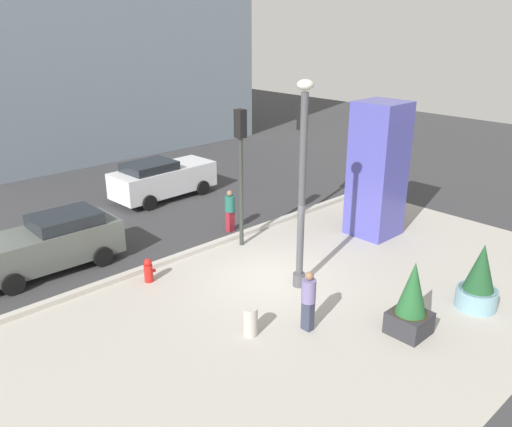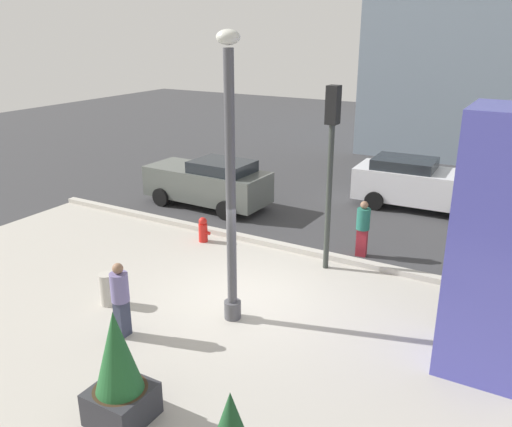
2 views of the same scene
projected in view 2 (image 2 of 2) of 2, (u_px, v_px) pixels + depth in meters
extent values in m
plane|color=#38383A|center=(312.00, 242.00, 15.44)|extent=(60.00, 60.00, 0.00)
cube|color=#ADA89E|center=(187.00, 342.00, 10.54)|extent=(18.00, 10.00, 0.02)
cube|color=#B7B2A8|center=(299.00, 250.00, 14.70)|extent=(18.00, 0.24, 0.16)
cylinder|color=#4C4C51|center=(233.00, 310.00, 11.33)|extent=(0.36, 0.36, 0.40)
cylinder|color=#4C4C51|center=(231.00, 195.00, 10.47)|extent=(0.20, 0.20, 5.56)
ellipsoid|color=silver|center=(228.00, 37.00, 9.49)|extent=(0.44, 0.44, 0.28)
cube|color=#4C4CAD|center=(501.00, 247.00, 9.01)|extent=(1.55, 1.55, 4.74)
cube|color=#2D2D33|center=(122.00, 404.00, 8.36)|extent=(0.91, 0.91, 0.58)
cylinder|color=#382819|center=(120.00, 390.00, 8.27)|extent=(0.86, 0.86, 0.04)
cone|color=#235B2D|center=(116.00, 351.00, 8.04)|extent=(0.75, 0.75, 1.37)
cylinder|color=red|center=(203.00, 233.00, 15.36)|extent=(0.26, 0.26, 0.55)
sphere|color=red|center=(203.00, 221.00, 15.25)|extent=(0.24, 0.24, 0.24)
cylinder|color=red|center=(208.00, 233.00, 15.28)|extent=(0.12, 0.10, 0.10)
cylinder|color=#B2ADA3|center=(108.00, 289.00, 11.84)|extent=(0.36, 0.36, 0.75)
cylinder|color=#333833|center=(329.00, 199.00, 13.15)|extent=(0.14, 0.14, 3.74)
cube|color=black|center=(333.00, 105.00, 12.38)|extent=(0.28, 0.32, 0.90)
sphere|color=red|center=(335.00, 116.00, 12.61)|extent=(0.18, 0.18, 0.18)
cylinder|color=#333833|center=(476.00, 224.00, 11.93)|extent=(0.14, 0.14, 3.46)
cube|color=black|center=(491.00, 127.00, 11.21)|extent=(0.28, 0.32, 0.90)
sphere|color=yellow|center=(492.00, 126.00, 11.35)|extent=(0.18, 0.18, 0.18)
cube|color=#565B56|center=(207.00, 184.00, 18.33)|extent=(4.43, 1.81, 1.04)
cube|color=#1E2328|center=(222.00, 166.00, 17.77)|extent=(2.01, 1.55, 0.37)
cylinder|color=black|center=(161.00, 197.00, 18.46)|extent=(0.65, 0.24, 0.64)
cylinder|color=black|center=(192.00, 185.00, 19.84)|extent=(0.65, 0.24, 0.64)
cylinder|color=black|center=(226.00, 210.00, 17.13)|extent=(0.65, 0.24, 0.64)
cylinder|color=black|center=(253.00, 197.00, 18.50)|extent=(0.65, 0.24, 0.64)
cube|color=silver|center=(423.00, 186.00, 18.03)|extent=(4.58, 1.92, 1.07)
cube|color=#1E2328|center=(405.00, 163.00, 18.09)|extent=(2.09, 1.62, 0.35)
cylinder|color=black|center=(468.00, 198.00, 18.31)|extent=(0.65, 0.24, 0.64)
cylinder|color=black|center=(461.00, 213.00, 16.84)|extent=(0.65, 0.24, 0.64)
cylinder|color=black|center=(388.00, 188.00, 19.54)|extent=(0.65, 0.24, 0.64)
cylinder|color=black|center=(374.00, 201.00, 18.07)|extent=(0.65, 0.24, 0.64)
cube|color=#33384C|center=(122.00, 318.00, 10.61)|extent=(0.20, 0.28, 0.79)
cylinder|color=slate|center=(119.00, 287.00, 10.38)|extent=(0.37, 0.37, 0.60)
sphere|color=#8C664C|center=(118.00, 268.00, 10.25)|extent=(0.22, 0.22, 0.22)
cube|color=maroon|center=(362.00, 242.00, 14.39)|extent=(0.30, 0.23, 0.77)
cylinder|color=#236656|center=(363.00, 219.00, 14.16)|extent=(0.39, 0.39, 0.58)
sphere|color=#8C664C|center=(364.00, 205.00, 14.03)|extent=(0.21, 0.21, 0.21)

